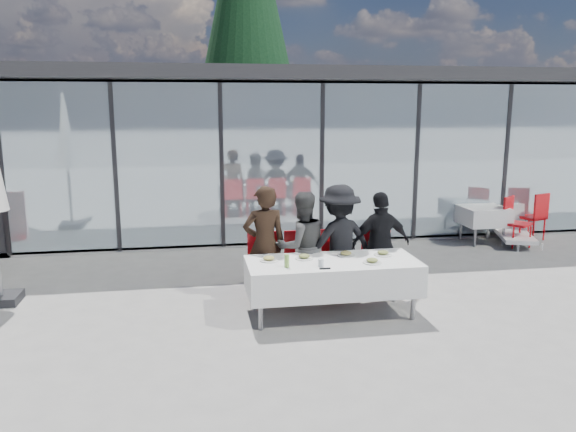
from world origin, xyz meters
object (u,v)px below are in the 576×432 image
Objects in this scene: diner_a at (265,245)px; lounger at (513,230)px; juice_bottle at (287,261)px; diner_chair_b at (300,262)px; plate_c at (346,254)px; dining_table at (332,276)px; plate_extra at (372,261)px; plate_b at (304,257)px; diner_chair_d at (378,258)px; spare_table_right at (483,216)px; plate_a at (269,259)px; diner_d at (381,244)px; spare_chair_b at (536,214)px; diner_chair_a at (264,263)px; diner_c at (339,242)px; spare_chair_a at (513,219)px; folded_eyeglasses at (325,269)px; plate_d at (383,253)px; conifer_tree at (247,5)px; diner_chair_c at (337,260)px; diner_b at (302,247)px.

diner_a is 6.05m from lounger.
diner_a is 10.17× the size of juice_bottle.
diner_chair_b is 0.79m from plate_c.
plate_extra reaches higher than dining_table.
diner_chair_d is at bearing 26.27° from plate_b.
spare_table_right is at bearing 31.35° from diner_chair_b.
diner_a reaches higher than plate_a.
diner_d is 5.11m from spare_chair_b.
diner_chair_a is 0.59× the size of diner_c.
plate_a is 0.37m from juice_bottle.
plate_extra is (0.24, -0.40, 0.00)m from plate_c.
dining_table is 5.37m from spare_chair_a.
plate_extra is 0.25× the size of spare_chair_a.
folded_eyeglasses is 5.73m from spare_chair_a.
plate_b is 1.00× the size of plate_d.
spare_chair_a is (5.26, 2.27, 0.00)m from diner_chair_a.
diner_chair_a is 1.00× the size of diner_chair_b.
spare_table_right is (4.15, 3.69, -0.20)m from folded_eyeglasses.
juice_bottle is at bearing 160.89° from folded_eyeglasses.
diner_chair_d is 13.16m from conifer_tree.
diner_chair_c is (0.26, 0.75, -0.00)m from dining_table.
diner_chair_d reaches higher than folded_eyeglasses.
diner_a is at bearing -90.00° from diner_chair_a.
diner_c is at bearing 133.55° from plate_d.
plate_b is at bearing 108.31° from folded_eyeglasses.
diner_chair_d is (1.70, 0.00, 0.00)m from diner_chair_a.
diner_chair_c is at bearing 128.24° from plate_d.
diner_a is at bearing 161.94° from plate_d.
diner_chair_d is 4.02× the size of plate_b.
dining_table is at bearing -139.58° from diner_chair_d.
diner_b is 0.61m from diner_chair_c.
diner_d is at bearing 174.76° from diner_a.
diner_c is at bearing 174.76° from diner_a.
plate_extra is (0.22, -0.95, 0.24)m from diner_chair_c.
diner_b is 5.29m from spare_chair_a.
diner_c is 11.85× the size of folded_eyeglasses.
diner_chair_a is at bearing 143.69° from plate_extra.
plate_extra is (0.48, -0.20, 0.24)m from dining_table.
folded_eyeglasses is 14.08m from conifer_tree.
folded_eyeglasses is 6.55m from spare_chair_b.
spare_table_right is (4.25, 2.69, -0.23)m from diner_b.
plate_d reaches higher than dining_table.
juice_bottle is (-0.36, -0.95, 0.29)m from diner_chair_b.
lounger is (0.64, -0.07, -0.30)m from spare_table_right.
plate_a is 1.57m from plate_d.
plate_b is 0.59m from plate_c.
dining_table is at bearing -146.74° from spare_chair_b.
diner_chair_b reaches higher than spare_table_right.
diner_d is 4.29m from spare_chair_a.
spare_chair_b is (4.92, 2.75, -0.29)m from diner_c.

